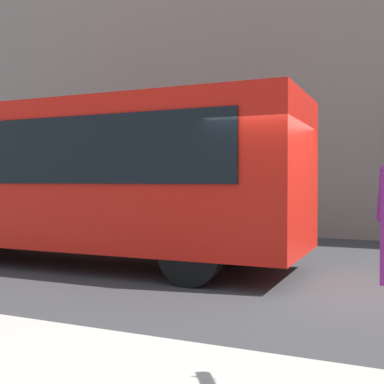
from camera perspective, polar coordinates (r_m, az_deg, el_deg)
name	(u,v)px	position (r m, az deg, el deg)	size (l,w,h in m)	color
ground_plane	(303,285)	(7.77, 12.79, -10.56)	(60.00, 60.00, 0.00)	#38383A
building_facade_far	(351,23)	(15.00, 18.10, 18.27)	(28.00, 1.55, 12.00)	gray
red_bus	(72,176)	(9.82, -13.87, 1.78)	(9.05, 2.54, 3.08)	red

